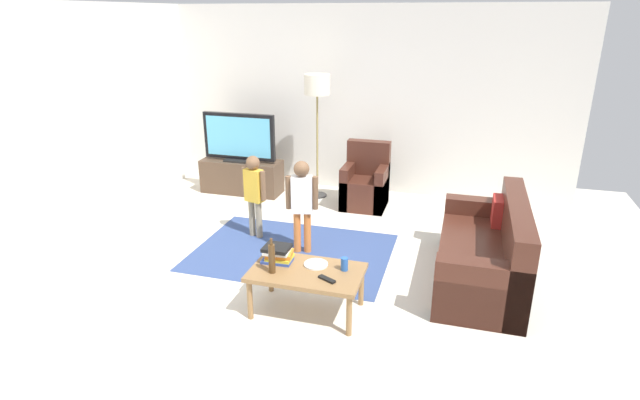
# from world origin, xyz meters

# --- Properties ---
(ground) EXTENTS (7.80, 7.80, 0.00)m
(ground) POSITION_xyz_m (0.00, 0.00, 0.00)
(ground) COLOR beige
(wall_back) EXTENTS (6.00, 0.12, 2.70)m
(wall_back) POSITION_xyz_m (0.00, 3.00, 1.35)
(wall_back) COLOR silver
(wall_back) RESTS_ON ground
(wall_left) EXTENTS (0.12, 6.00, 2.70)m
(wall_left) POSITION_xyz_m (-3.00, 0.00, 1.35)
(wall_left) COLOR silver
(wall_left) RESTS_ON ground
(area_rug) EXTENTS (2.20, 1.60, 0.01)m
(area_rug) POSITION_xyz_m (-0.32, 0.55, 0.00)
(area_rug) COLOR #33477A
(area_rug) RESTS_ON ground
(tv_stand) EXTENTS (1.20, 0.44, 0.50)m
(tv_stand) POSITION_xyz_m (-1.72, 2.30, 0.24)
(tv_stand) COLOR #4C3828
(tv_stand) RESTS_ON ground
(tv) EXTENTS (1.10, 0.28, 0.71)m
(tv) POSITION_xyz_m (-1.72, 2.28, 0.85)
(tv) COLOR black
(tv) RESTS_ON tv_stand
(couch) EXTENTS (0.80, 1.80, 0.86)m
(couch) POSITION_xyz_m (1.80, 0.47, 0.29)
(couch) COLOR #472319
(couch) RESTS_ON ground
(armchair) EXTENTS (0.60, 0.60, 0.90)m
(armchair) POSITION_xyz_m (0.19, 2.26, 0.30)
(armchair) COLOR #472319
(armchair) RESTS_ON ground
(floor_lamp) EXTENTS (0.36, 0.36, 1.78)m
(floor_lamp) POSITION_xyz_m (-0.58, 2.45, 1.54)
(floor_lamp) COLOR #262626
(floor_lamp) RESTS_ON ground
(child_near_tv) EXTENTS (0.33, 0.18, 1.02)m
(child_near_tv) POSITION_xyz_m (-0.89, 0.84, 0.61)
(child_near_tv) COLOR gray
(child_near_tv) RESTS_ON ground
(child_center) EXTENTS (0.35, 0.18, 1.08)m
(child_center) POSITION_xyz_m (-0.21, 0.60, 0.65)
(child_center) COLOR orange
(child_center) RESTS_ON ground
(coffee_table) EXTENTS (1.00, 0.60, 0.42)m
(coffee_table) POSITION_xyz_m (0.22, -0.57, 0.37)
(coffee_table) COLOR olive
(coffee_table) RESTS_ON ground
(book_stack) EXTENTS (0.28, 0.24, 0.15)m
(book_stack) POSITION_xyz_m (-0.09, -0.47, 0.50)
(book_stack) COLOR #334CA5
(book_stack) RESTS_ON coffee_table
(bottle) EXTENTS (0.06, 0.06, 0.33)m
(bottle) POSITION_xyz_m (-0.06, -0.69, 0.56)
(bottle) COLOR #4C3319
(bottle) RESTS_ON coffee_table
(tv_remote) EXTENTS (0.17, 0.12, 0.02)m
(tv_remote) POSITION_xyz_m (0.44, -0.69, 0.43)
(tv_remote) COLOR black
(tv_remote) RESTS_ON coffee_table
(soda_can) EXTENTS (0.07, 0.07, 0.12)m
(soda_can) POSITION_xyz_m (0.54, -0.47, 0.48)
(soda_can) COLOR #2659B2
(soda_can) RESTS_ON coffee_table
(plate) EXTENTS (0.22, 0.22, 0.02)m
(plate) POSITION_xyz_m (0.27, -0.45, 0.43)
(plate) COLOR white
(plate) RESTS_ON coffee_table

